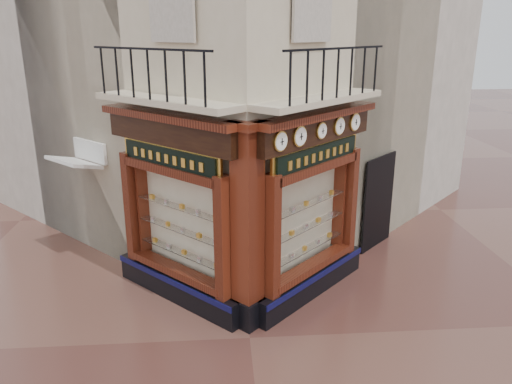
{
  "coord_description": "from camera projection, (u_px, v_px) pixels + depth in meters",
  "views": [
    {
      "loc": [
        -0.48,
        -7.99,
        5.45
      ],
      "look_at": [
        0.27,
        2.0,
        2.21
      ],
      "focal_mm": 35.0,
      "sensor_mm": 36.0,
      "label": 1
    }
  ],
  "objects": [
    {
      "name": "signboard_left",
      "position": [
        169.0,
        158.0,
        9.67
      ],
      "size": [
        2.04,
        2.04,
        0.55
      ],
      "rotation": [
        0.0,
        0.0,
        2.36
      ],
      "color": "#F0BB46",
      "rests_on": "ground"
    },
    {
      "name": "shopfront_right",
      "position": [
        313.0,
        208.0,
        10.27
      ],
      "size": [
        2.86,
        2.86,
        3.98
      ],
      "rotation": [
        0.0,
        0.0,
        0.79
      ],
      "color": "black",
      "rests_on": "ground"
    },
    {
      "name": "neighbour_left",
      "position": [
        153.0,
        29.0,
        15.61
      ],
      "size": [
        11.31,
        11.31,
        11.0
      ],
      "primitive_type": "cube",
      "rotation": [
        0.0,
        0.0,
        0.79
      ],
      "color": "beige",
      "rests_on": "ground"
    },
    {
      "name": "ground",
      "position": [
        250.0,
        338.0,
        9.29
      ],
      "size": [
        80.0,
        80.0,
        0.0
      ],
      "primitive_type": "plane",
      "color": "#512C25",
      "rests_on": "ground"
    },
    {
      "name": "corner_pilaster",
      "position": [
        248.0,
        231.0,
        9.16
      ],
      "size": [
        0.85,
        0.85,
        3.98
      ],
      "rotation": [
        0.0,
        0.0,
        0.79
      ],
      "color": "black",
      "rests_on": "ground"
    },
    {
      "name": "clock_e",
      "position": [
        355.0,
        122.0,
        10.5
      ],
      "size": [
        0.31,
        0.31,
        0.38
      ],
      "rotation": [
        0.0,
        0.0,
        0.79
      ],
      "color": "gold",
      "rests_on": "ground"
    },
    {
      "name": "clock_c",
      "position": [
        321.0,
        131.0,
        9.59
      ],
      "size": [
        0.27,
        0.27,
        0.33
      ],
      "rotation": [
        0.0,
        0.0,
        0.79
      ],
      "color": "gold",
      "rests_on": "ground"
    },
    {
      "name": "signboard_right",
      "position": [
        318.0,
        155.0,
        9.87
      ],
      "size": [
        2.09,
        2.09,
        0.56
      ],
      "rotation": [
        0.0,
        0.0,
        0.79
      ],
      "color": "#F0BB46",
      "rests_on": "ground"
    },
    {
      "name": "clock_b",
      "position": [
        300.0,
        136.0,
        9.08
      ],
      "size": [
        0.31,
        0.31,
        0.39
      ],
      "rotation": [
        0.0,
        0.0,
        0.79
      ],
      "color": "gold",
      "rests_on": "ground"
    },
    {
      "name": "main_building",
      "position": [
        234.0,
        9.0,
        13.28
      ],
      "size": [
        11.31,
        11.31,
        12.0
      ],
      "primitive_type": "cube",
      "rotation": [
        0.0,
        0.0,
        0.79
      ],
      "color": "beige",
      "rests_on": "ground"
    },
    {
      "name": "balcony",
      "position": [
        244.0,
        100.0,
        9.4
      ],
      "size": [
        5.94,
        2.97,
        1.03
      ],
      "color": "beige",
      "rests_on": "ground"
    },
    {
      "name": "clock_a",
      "position": [
        280.0,
        141.0,
        8.67
      ],
      "size": [
        0.29,
        0.29,
        0.36
      ],
      "rotation": [
        0.0,
        0.0,
        0.79
      ],
      "color": "gold",
      "rests_on": "ground"
    },
    {
      "name": "clock_d",
      "position": [
        339.0,
        126.0,
        10.06
      ],
      "size": [
        0.3,
        0.3,
        0.37
      ],
      "rotation": [
        0.0,
        0.0,
        0.79
      ],
      "color": "gold",
      "rests_on": "ground"
    },
    {
      "name": "awning",
      "position": [
        85.0,
        258.0,
        12.53
      ],
      "size": [
        1.48,
        1.48,
        0.28
      ],
      "primitive_type": null,
      "rotation": [
        0.25,
        0.0,
        2.36
      ],
      "color": "silver",
      "rests_on": "ground"
    },
    {
      "name": "shopfront_left",
      "position": [
        175.0,
        211.0,
        10.07
      ],
      "size": [
        2.86,
        2.86,
        3.98
      ],
      "rotation": [
        0.0,
        0.0,
        2.36
      ],
      "color": "black",
      "rests_on": "ground"
    },
    {
      "name": "neighbour_right",
      "position": [
        309.0,
        29.0,
        15.96
      ],
      "size": [
        11.31,
        11.31,
        11.0
      ],
      "primitive_type": "cube",
      "rotation": [
        0.0,
        0.0,
        0.79
      ],
      "color": "beige",
      "rests_on": "ground"
    }
  ]
}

